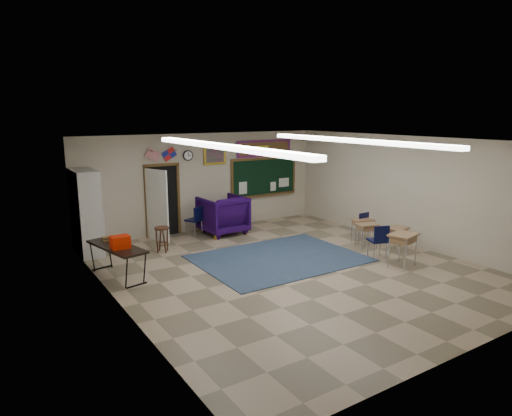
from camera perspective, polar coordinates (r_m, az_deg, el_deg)
floor at (r=10.86m, az=4.47°, el=-7.60°), size 9.00×9.00×0.00m
back_wall at (r=14.24m, az=-6.44°, el=3.25°), size 8.00×0.04×3.00m
front_wall at (r=7.51m, az=25.95°, el=-5.70°), size 8.00×0.04×3.00m
left_wall at (r=8.70m, az=-16.91°, el=-2.72°), size 0.04×9.00×3.00m
right_wall at (r=13.24m, az=18.53°, el=2.05°), size 0.04×9.00×3.00m
ceiling at (r=10.26m, az=4.74°, el=8.40°), size 8.00×9.00×0.04m
area_rug at (r=11.58m, az=2.86°, el=-6.28°), size 4.00×3.00×0.02m
fluorescent_strips at (r=10.27m, az=4.73°, el=8.06°), size 3.86×6.00×0.10m
doorway at (r=13.59m, az=-11.79°, el=0.77°), size 1.10×0.89×2.16m
chalkboard at (r=15.31m, az=1.04°, el=3.78°), size 2.55×0.14×1.30m
bulletin_board at (r=15.20m, az=1.05°, el=7.47°), size 2.10×0.05×0.55m
framed_art_print at (r=14.27m, az=-5.19°, el=6.73°), size 0.75×0.05×0.65m
wall_clock at (r=13.88m, az=-8.50°, el=6.51°), size 0.32×0.05×0.32m
wall_flags at (r=13.52m, az=-11.78°, el=6.80°), size 1.16×0.06×0.70m
storage_cabinet at (r=12.50m, az=-20.44°, el=-0.51°), size 0.59×1.25×2.20m
wingback_armchair at (r=13.84m, az=-4.17°, el=-0.85°), size 1.29×1.32×1.15m
student_chair_reading at (r=13.73m, az=-7.76°, el=-1.59°), size 0.59×0.59×0.89m
student_chair_desk_a at (r=11.86m, az=14.96°, el=-4.05°), size 0.57×0.57×0.88m
student_chair_desk_b at (r=13.26m, az=13.84°, el=-2.46°), size 0.43×0.43×0.82m
student_desk_front_left at (r=12.75m, az=13.64°, el=-3.22°), size 0.63×0.53×0.66m
student_desk_front_right at (r=13.22m, az=13.13°, el=-2.62°), size 0.63×0.52×0.68m
student_desk_back_left at (r=11.38m, az=17.85°, el=-4.83°), size 0.79×0.66×0.82m
student_desk_back_right at (r=12.58m, az=17.25°, el=-3.62°), size 0.63×0.52×0.66m
folding_table at (r=10.65m, az=-16.93°, el=-6.24°), size 0.94×1.85×1.00m
wooden_stool at (r=12.26m, az=-11.64°, el=-3.84°), size 0.38×0.38×0.67m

